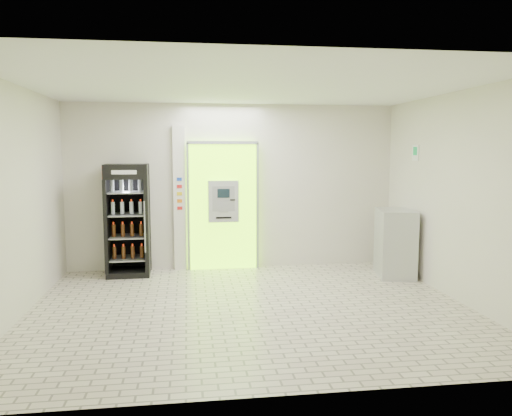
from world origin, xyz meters
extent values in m
plane|color=beige|center=(0.00, 0.00, 0.00)|extent=(6.00, 6.00, 0.00)
plane|color=silver|center=(0.00, 2.50, 1.50)|extent=(6.00, 0.00, 6.00)
plane|color=silver|center=(0.00, -2.50, 1.50)|extent=(6.00, 0.00, 6.00)
plane|color=silver|center=(-3.00, 0.00, 1.50)|extent=(0.00, 5.00, 5.00)
plane|color=silver|center=(3.00, 0.00, 1.50)|extent=(0.00, 5.00, 5.00)
plane|color=white|center=(0.00, 0.00, 3.00)|extent=(6.00, 6.00, 0.00)
cube|color=#8DFF09|center=(-0.20, 2.43, 1.15)|extent=(1.20, 0.12, 2.30)
cube|color=gray|center=(-0.20, 2.36, 2.30)|extent=(1.28, 0.04, 0.06)
cube|color=gray|center=(-0.83, 2.36, 1.15)|extent=(0.04, 0.04, 2.30)
cube|color=gray|center=(0.43, 2.36, 1.15)|extent=(0.04, 0.04, 2.30)
cube|color=black|center=(-0.10, 2.38, 0.50)|extent=(0.62, 0.01, 0.67)
cube|color=black|center=(-0.54, 2.38, 1.98)|extent=(0.22, 0.01, 0.18)
cube|color=#B8BBC0|center=(-0.20, 2.32, 1.25)|extent=(0.55, 0.12, 0.75)
cube|color=black|center=(-0.20, 2.25, 1.40)|extent=(0.22, 0.01, 0.16)
cube|color=gray|center=(-0.20, 2.25, 1.12)|extent=(0.16, 0.01, 0.12)
cube|color=black|center=(-0.04, 2.25, 1.28)|extent=(0.09, 0.01, 0.02)
cube|color=black|center=(-0.20, 2.25, 0.96)|extent=(0.28, 0.01, 0.03)
cube|color=silver|center=(-0.98, 2.45, 1.30)|extent=(0.22, 0.10, 2.60)
cube|color=#193FB2|center=(-0.98, 2.40, 1.65)|extent=(0.09, 0.01, 0.06)
cube|color=red|center=(-0.98, 2.40, 1.52)|extent=(0.09, 0.01, 0.06)
cube|color=yellow|center=(-0.98, 2.40, 1.39)|extent=(0.09, 0.01, 0.06)
cube|color=orange|center=(-0.98, 2.40, 1.26)|extent=(0.09, 0.01, 0.06)
cube|color=red|center=(-0.98, 2.40, 1.13)|extent=(0.09, 0.01, 0.06)
cube|color=black|center=(-1.87, 2.16, 0.96)|extent=(0.74, 0.67, 1.93)
cube|color=black|center=(-1.87, 2.47, 0.96)|extent=(0.72, 0.07, 1.93)
cube|color=red|center=(-1.87, 1.84, 1.80)|extent=(0.71, 0.02, 0.23)
cube|color=white|center=(-1.87, 1.83, 1.80)|extent=(0.40, 0.01, 0.07)
cube|color=black|center=(-1.87, 2.16, 0.05)|extent=(0.74, 0.67, 0.10)
cylinder|color=gray|center=(-1.56, 1.81, 0.89)|extent=(0.02, 0.02, 0.87)
cube|color=gray|center=(-1.87, 2.16, 0.29)|extent=(0.62, 0.57, 0.02)
cube|color=gray|center=(-1.87, 2.16, 0.67)|extent=(0.62, 0.57, 0.02)
cube|color=gray|center=(-1.87, 2.16, 1.06)|extent=(0.62, 0.57, 0.02)
cube|color=gray|center=(-1.87, 2.16, 1.45)|extent=(0.62, 0.57, 0.02)
cube|color=#B8BBC0|center=(2.70, 1.46, 0.58)|extent=(0.73, 0.96, 1.15)
cube|color=gray|center=(2.41, 1.46, 0.63)|extent=(0.17, 0.83, 0.01)
cube|color=white|center=(2.99, 1.40, 2.12)|extent=(0.02, 0.22, 0.26)
cube|color=#0C843F|center=(2.98, 1.40, 2.15)|extent=(0.00, 0.14, 0.14)
camera|label=1|loc=(-0.84, -6.61, 2.14)|focal=35.00mm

